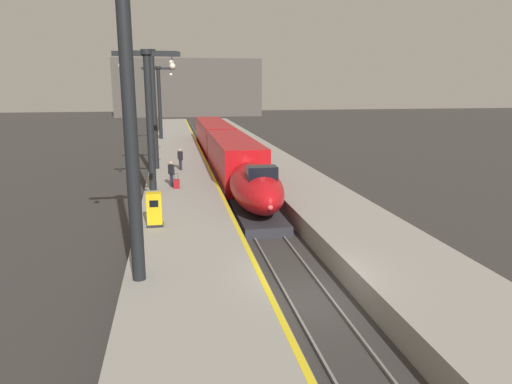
{
  "coord_description": "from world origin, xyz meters",
  "views": [
    {
      "loc": [
        -4.63,
        -14.68,
        7.49
      ],
      "look_at": [
        -0.18,
        9.66,
        1.8
      ],
      "focal_mm": 32.46,
      "sensor_mm": 36.0,
      "label": 1
    }
  ],
  "objects": [
    {
      "name": "rail_main_right",
      "position": [
        0.75,
        27.5,
        0.06
      ],
      "size": [
        0.08,
        110.0,
        0.12
      ],
      "primitive_type": "cube",
      "color": "slate",
      "rests_on": "ground"
    },
    {
      "name": "platform_right",
      "position": [
        4.05,
        24.75,
        0.53
      ],
      "size": [
        4.8,
        110.0,
        1.05
      ],
      "primitive_type": "cube",
      "color": "gray",
      "rests_on": "ground"
    },
    {
      "name": "ground_plane",
      "position": [
        0.0,
        0.0,
        0.0
      ],
      "size": [
        260.0,
        260.0,
        0.0
      ],
      "primitive_type": "plane",
      "color": "#33302D"
    },
    {
      "name": "rolling_suitcase",
      "position": [
        -4.43,
        14.78,
        1.35
      ],
      "size": [
        0.4,
        0.22,
        0.98
      ],
      "color": "maroon",
      "rests_on": "platform_left"
    },
    {
      "name": "ticket_machine_yellow",
      "position": [
        -5.55,
        6.71,
        1.79
      ],
      "size": [
        0.76,
        0.62,
        1.6
      ],
      "color": "yellow",
      "rests_on": "platform_left"
    },
    {
      "name": "station_column_mid",
      "position": [
        -5.9,
        14.69,
        6.24
      ],
      "size": [
        4.0,
        0.68,
        8.55
      ],
      "color": "black",
      "rests_on": "platform_left"
    },
    {
      "name": "platform_left",
      "position": [
        -4.05,
        24.75,
        0.53
      ],
      "size": [
        4.8,
        110.0,
        1.05
      ],
      "primitive_type": "cube",
      "color": "gray",
      "rests_on": "ground"
    },
    {
      "name": "terminus_back_wall",
      "position": [
        0.0,
        102.0,
        7.0
      ],
      "size": [
        36.0,
        2.0,
        14.0
      ],
      "primitive_type": "cube",
      "color": "#4C4742",
      "rests_on": "ground"
    },
    {
      "name": "platform_left_safety_stripe",
      "position": [
        -1.77,
        24.75,
        1.05
      ],
      "size": [
        0.2,
        107.8,
        0.01
      ],
      "primitive_type": "cube",
      "color": "yellow",
      "rests_on": "platform_left"
    },
    {
      "name": "rail_main_left",
      "position": [
        -0.75,
        27.5,
        0.06
      ],
      "size": [
        0.08,
        110.0,
        0.12
      ],
      "primitive_type": "cube",
      "color": "slate",
      "rests_on": "ground"
    },
    {
      "name": "station_column_near",
      "position": [
        -5.9,
        0.52,
        7.17
      ],
      "size": [
        4.0,
        0.68,
        10.31
      ],
      "color": "black",
      "rests_on": "platform_left"
    },
    {
      "name": "station_column_far",
      "position": [
        -5.9,
        22.59,
        6.55
      ],
      "size": [
        4.0,
        0.68,
        9.14
      ],
      "color": "black",
      "rests_on": "platform_left"
    },
    {
      "name": "passenger_near_edge",
      "position": [
        -4.73,
        15.36,
        2.04
      ],
      "size": [
        0.41,
        0.46,
        1.69
      ],
      "color": "#23232D",
      "rests_on": "platform_left"
    },
    {
      "name": "passenger_mid_platform",
      "position": [
        -4.02,
        21.47,
        2.04
      ],
      "size": [
        0.42,
        0.45,
        1.69
      ],
      "color": "#23232D",
      "rests_on": "platform_left"
    },
    {
      "name": "station_column_distant",
      "position": [
        -5.9,
        44.37,
        6.34
      ],
      "size": [
        4.0,
        0.68,
        8.74
      ],
      "color": "black",
      "rests_on": "platform_left"
    },
    {
      "name": "highspeed_train_main",
      "position": [
        0.0,
        25.84,
        1.92
      ],
      "size": [
        2.92,
        39.33,
        3.6
      ],
      "color": "#B20F14",
      "rests_on": "ground"
    }
  ]
}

